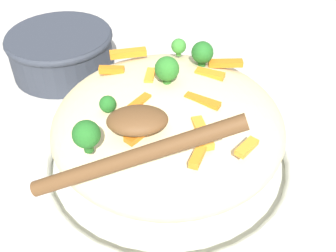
% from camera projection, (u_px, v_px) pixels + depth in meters
% --- Properties ---
extents(ground_plane, '(2.40, 2.40, 0.00)m').
position_uv_depth(ground_plane, '(168.00, 172.00, 0.49)').
color(ground_plane, beige).
extents(serving_bowl, '(0.30, 0.30, 0.04)m').
position_uv_depth(serving_bowl, '(168.00, 160.00, 0.48)').
color(serving_bowl, silver).
rests_on(serving_bowl, ground_plane).
extents(pasta_mound, '(0.25, 0.25, 0.09)m').
position_uv_depth(pasta_mound, '(168.00, 124.00, 0.44)').
color(pasta_mound, beige).
rests_on(pasta_mound, serving_bowl).
extents(carrot_piece_0, '(0.03, 0.02, 0.01)m').
position_uv_depth(carrot_piece_0, '(137.00, 135.00, 0.36)').
color(carrot_piece_0, orange).
rests_on(carrot_piece_0, pasta_mound).
extents(carrot_piece_1, '(0.03, 0.03, 0.01)m').
position_uv_depth(carrot_piece_1, '(137.00, 105.00, 0.39)').
color(carrot_piece_1, orange).
rests_on(carrot_piece_1, pasta_mound).
extents(carrot_piece_2, '(0.03, 0.02, 0.01)m').
position_uv_depth(carrot_piece_2, '(210.00, 74.00, 0.44)').
color(carrot_piece_2, orange).
rests_on(carrot_piece_2, pasta_mound).
extents(carrot_piece_3, '(0.04, 0.03, 0.01)m').
position_uv_depth(carrot_piece_3, '(202.00, 101.00, 0.40)').
color(carrot_piece_3, orange).
rests_on(carrot_piece_3, pasta_mound).
extents(carrot_piece_4, '(0.04, 0.01, 0.01)m').
position_uv_depth(carrot_piece_4, '(226.00, 63.00, 0.46)').
color(carrot_piece_4, orange).
rests_on(carrot_piece_4, pasta_mound).
extents(carrot_piece_5, '(0.02, 0.04, 0.01)m').
position_uv_depth(carrot_piece_5, '(202.00, 133.00, 0.36)').
color(carrot_piece_5, orange).
rests_on(carrot_piece_5, pasta_mound).
extents(carrot_piece_6, '(0.01, 0.03, 0.01)m').
position_uv_depth(carrot_piece_6, '(150.00, 76.00, 0.43)').
color(carrot_piece_6, orange).
rests_on(carrot_piece_6, pasta_mound).
extents(carrot_piece_7, '(0.04, 0.02, 0.01)m').
position_uv_depth(carrot_piece_7, '(128.00, 53.00, 0.47)').
color(carrot_piece_7, orange).
rests_on(carrot_piece_7, pasta_mound).
extents(carrot_piece_8, '(0.03, 0.01, 0.01)m').
position_uv_depth(carrot_piece_8, '(112.00, 70.00, 0.44)').
color(carrot_piece_8, orange).
rests_on(carrot_piece_8, pasta_mound).
extents(carrot_piece_9, '(0.02, 0.02, 0.01)m').
position_uv_depth(carrot_piece_9, '(247.00, 147.00, 0.35)').
color(carrot_piece_9, orange).
rests_on(carrot_piece_9, pasta_mound).
extents(carrot_piece_10, '(0.02, 0.04, 0.01)m').
position_uv_depth(carrot_piece_10, '(200.00, 152.00, 0.35)').
color(carrot_piece_10, orange).
rests_on(carrot_piece_10, pasta_mound).
extents(broccoli_floret_0, '(0.02, 0.02, 0.02)m').
position_uv_depth(broccoli_floret_0, '(179.00, 46.00, 0.47)').
color(broccoli_floret_0, '#377928').
rests_on(broccoli_floret_0, pasta_mound).
extents(broccoli_floret_1, '(0.03, 0.03, 0.03)m').
position_uv_depth(broccoli_floret_1, '(171.00, 69.00, 0.41)').
color(broccoli_floret_1, '#296820').
rests_on(broccoli_floret_1, pasta_mound).
extents(broccoli_floret_2, '(0.02, 0.02, 0.03)m').
position_uv_depth(broccoli_floret_2, '(86.00, 135.00, 0.34)').
color(broccoli_floret_2, '#205B1C').
rests_on(broccoli_floret_2, pasta_mound).
extents(broccoli_floret_3, '(0.02, 0.02, 0.02)m').
position_uv_depth(broccoli_floret_3, '(108.00, 104.00, 0.39)').
color(broccoli_floret_3, '#205B1C').
rests_on(broccoli_floret_3, pasta_mound).
extents(broccoli_floret_4, '(0.02, 0.02, 0.03)m').
position_uv_depth(broccoli_floret_4, '(202.00, 53.00, 0.45)').
color(broccoli_floret_4, '#205B1C').
rests_on(broccoli_floret_4, pasta_mound).
extents(serving_spoon, '(0.16, 0.10, 0.07)m').
position_uv_depth(serving_spoon, '(137.00, 132.00, 0.33)').
color(serving_spoon, brown).
rests_on(serving_spoon, pasta_mound).
extents(companion_bowl, '(0.17, 0.17, 0.07)m').
position_uv_depth(companion_bowl, '(61.00, 50.00, 0.64)').
color(companion_bowl, '#333842').
rests_on(companion_bowl, ground_plane).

